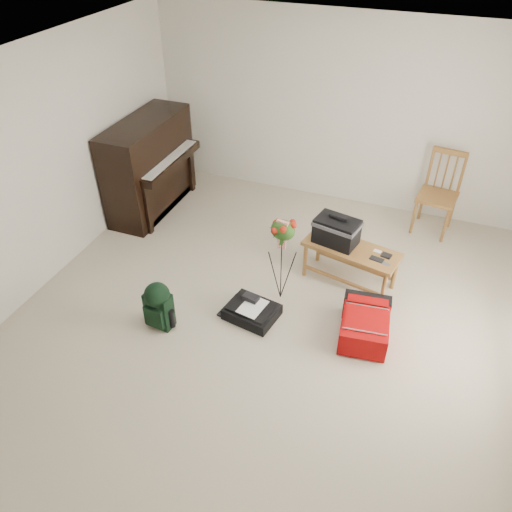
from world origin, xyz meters
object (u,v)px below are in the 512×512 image
at_px(dining_chair, 438,194).
at_px(black_duffel, 252,311).
at_px(red_suitcase, 366,321).
at_px(green_backpack, 158,303).
at_px(bench, 340,238).
at_px(flower_stand, 282,261).
at_px(piano, 150,168).

relative_size(dining_chair, black_duffel, 1.83).
relative_size(dining_chair, red_suitcase, 1.45).
relative_size(red_suitcase, green_backpack, 1.37).
height_order(black_duffel, green_backpack, green_backpack).
relative_size(black_duffel, green_backpack, 1.08).
relative_size(red_suitcase, black_duffel, 1.26).
relative_size(bench, black_duffel, 1.92).
bearing_deg(bench, flower_stand, -120.83).
distance_m(dining_chair, black_duffel, 2.90).
height_order(bench, black_duffel, bench).
height_order(red_suitcase, flower_stand, flower_stand).
bearing_deg(dining_chair, flower_stand, -116.79).
distance_m(red_suitcase, black_duffel, 1.17).
bearing_deg(green_backpack, flower_stand, 45.44).
bearing_deg(flower_stand, red_suitcase, -1.58).
bearing_deg(red_suitcase, bench, 116.23).
bearing_deg(green_backpack, piano, 127.04).
height_order(dining_chair, green_backpack, dining_chair).
bearing_deg(dining_chair, piano, -159.14).
bearing_deg(piano, red_suitcase, -23.25).
distance_m(piano, dining_chair, 3.75).
distance_m(dining_chair, green_backpack, 3.74).
bearing_deg(green_backpack, black_duffel, 33.93).
height_order(bench, green_backpack, bench).
bearing_deg(piano, black_duffel, -37.22).
xyz_separation_m(dining_chair, red_suitcase, (-0.44, -2.20, -0.36)).
relative_size(bench, green_backpack, 2.09).
distance_m(bench, green_backpack, 2.06).
xyz_separation_m(bench, flower_stand, (-0.49, -0.53, -0.07)).
height_order(bench, dining_chair, dining_chair).
xyz_separation_m(red_suitcase, black_duffel, (-1.15, -0.19, -0.08)).
bearing_deg(bench, green_backpack, -125.35).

